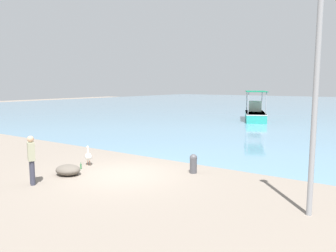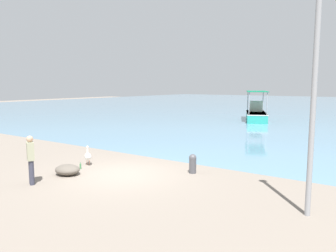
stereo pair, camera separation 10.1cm
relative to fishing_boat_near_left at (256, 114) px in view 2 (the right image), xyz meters
The scene contains 9 objects.
ground 21.52m from the fishing_boat_near_left, 83.51° to the right, with size 120.00×120.00×0.00m, color gray.
harbor_water 26.74m from the fishing_boat_near_left, 84.78° to the left, with size 110.00×90.00×0.00m, color #5F89A4.
fishing_boat_near_left is the anchor object (origin of this frame).
pelican 21.07m from the fishing_boat_near_left, 89.52° to the right, with size 0.70×0.58×0.80m.
lamp_post 23.54m from the fishing_boat_near_left, 67.09° to the right, with size 0.28×0.28×6.02m.
mooring_bollard 20.18m from the fishing_boat_near_left, 77.03° to the right, with size 0.29×0.29×0.75m.
fisherman_standing 24.06m from the fishing_boat_near_left, 88.33° to the right, with size 0.46×0.38×1.69m.
net_pile 22.59m from the fishing_boat_near_left, 88.16° to the right, with size 0.99×0.85×0.39m, color #5F564D.
glass_bottle 21.72m from the fishing_boat_near_left, 88.83° to the right, with size 0.07×0.07×0.27m.
Camera 2 is at (8.34, -9.00, 3.40)m, focal length 35.00 mm.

